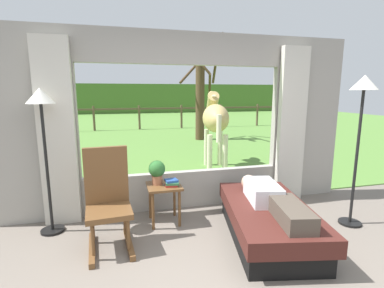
{
  "coord_description": "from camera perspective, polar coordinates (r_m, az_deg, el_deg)",
  "views": [
    {
      "loc": [
        -0.92,
        -1.75,
        1.72
      ],
      "look_at": [
        0.0,
        1.8,
        1.05
      ],
      "focal_mm": 26.53,
      "sensor_mm": 36.0,
      "label": 1
    }
  ],
  "objects": [
    {
      "name": "curtain_panel_right",
      "position": [
        4.7,
        19.38,
        3.41
      ],
      "size": [
        0.44,
        0.1,
        2.4
      ],
      "primitive_type": "cube",
      "color": "beige",
      "rests_on": "ground_plane"
    },
    {
      "name": "book_stack",
      "position": [
        3.73,
        -4.1,
        -7.77
      ],
      "size": [
        0.19,
        0.18,
        0.08
      ],
      "color": "#B22D28",
      "rests_on": "side_table"
    },
    {
      "name": "side_table",
      "position": [
        3.81,
        -5.63,
        -9.55
      ],
      "size": [
        0.44,
        0.44,
        0.52
      ],
      "color": "brown",
      "rests_on": "ground_plane"
    },
    {
      "name": "pasture_tree",
      "position": [
        10.25,
        1.77,
        10.16
      ],
      "size": [
        1.48,
        1.53,
        3.69
      ],
      "color": "#4C3823",
      "rests_on": "outdoor_pasture_lawn"
    },
    {
      "name": "floor_lamp_left",
      "position": [
        3.75,
        -27.91,
        4.73
      ],
      "size": [
        0.32,
        0.32,
        1.77
      ],
      "color": "black",
      "rests_on": "ground_plane"
    },
    {
      "name": "rocking_chair",
      "position": [
        3.36,
        -16.55,
        -10.56
      ],
      "size": [
        0.52,
        0.71,
        1.12
      ],
      "rotation": [
        0.0,
        0.0,
        0.08
      ],
      "color": "brown",
      "rests_on": "ground_plane"
    },
    {
      "name": "floor_lamp_right",
      "position": [
        4.1,
        31.01,
        6.62
      ],
      "size": [
        0.32,
        0.32,
        1.93
      ],
      "color": "black",
      "rests_on": "ground_plane"
    },
    {
      "name": "outdoor_pasture_lawn",
      "position": [
        15.04,
        -10.9,
        3.64
      ],
      "size": [
        36.0,
        21.68,
        0.02
      ],
      "primitive_type": "cube",
      "color": "#568438",
      "rests_on": "ground_plane"
    },
    {
      "name": "back_wall_with_window",
      "position": [
        4.14,
        -1.59,
        3.82
      ],
      "size": [
        5.2,
        0.12,
        2.55
      ],
      "color": "#9E998E",
      "rests_on": "ground_plane"
    },
    {
      "name": "reclining_person",
      "position": [
        3.44,
        15.59,
        -10.44
      ],
      "size": [
        0.45,
        1.43,
        0.22
      ],
      "rotation": [
        0.0,
        0.0,
        -0.2
      ],
      "color": "silver",
      "rests_on": "recliner_sofa"
    },
    {
      "name": "pasture_fence_line",
      "position": [
        13.4,
        -10.57,
        6.01
      ],
      "size": [
        16.1,
        0.1,
        1.1
      ],
      "color": "brown",
      "rests_on": "outdoor_pasture_lawn"
    },
    {
      "name": "curtain_panel_left",
      "position": [
        3.98,
        -25.53,
        1.83
      ],
      "size": [
        0.44,
        0.1,
        2.4
      ],
      "primitive_type": "cube",
      "color": "beige",
      "rests_on": "ground_plane"
    },
    {
      "name": "horse",
      "position": [
        6.25,
        4.69,
        5.13
      ],
      "size": [
        0.82,
        1.82,
        1.73
      ],
      "rotation": [
        0.0,
        0.0,
        -0.23
      ],
      "color": "tan",
      "rests_on": "outdoor_pasture_lawn"
    },
    {
      "name": "recliner_sofa",
      "position": [
        3.6,
        14.95,
        -14.71
      ],
      "size": [
        1.23,
        1.85,
        0.42
      ],
      "rotation": [
        0.0,
        0.0,
        -0.2
      ],
      "color": "black",
      "rests_on": "ground_plane"
    },
    {
      "name": "potted_plant",
      "position": [
        3.78,
        -7.05,
        -5.37
      ],
      "size": [
        0.22,
        0.22,
        0.32
      ],
      "color": "#9E6042",
      "rests_on": "side_table"
    },
    {
      "name": "distant_hill_ridge",
      "position": [
        24.78,
        -12.5,
        8.91
      ],
      "size": [
        36.0,
        2.0,
        2.4
      ],
      "primitive_type": "cube",
      "color": "#476C2B",
      "rests_on": "ground_plane"
    }
  ]
}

